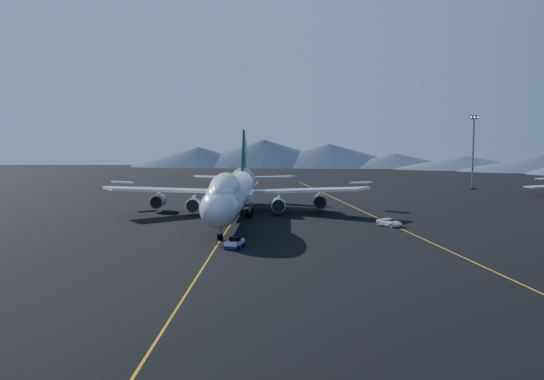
{
  "coord_description": "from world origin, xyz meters",
  "views": [
    {
      "loc": [
        11.17,
        -128.01,
        17.54
      ],
      "look_at": [
        8.1,
        3.34,
        6.0
      ],
      "focal_mm": 40.0,
      "sensor_mm": 36.0,
      "label": 1
    }
  ],
  "objects_px": {
    "boeing_747": "(234,192)",
    "floodlight_mast": "(473,152)",
    "pushback_tug": "(234,244)",
    "service_van": "(390,222)"
  },
  "relations": [
    {
      "from": "boeing_747",
      "to": "service_van",
      "type": "relative_size",
      "value": 12.8
    },
    {
      "from": "boeing_747",
      "to": "service_van",
      "type": "height_order",
      "value": "boeing_747"
    },
    {
      "from": "service_van",
      "to": "floodlight_mast",
      "type": "xyz_separation_m",
      "value": [
        42.38,
        86.55,
        11.71
      ]
    },
    {
      "from": "boeing_747",
      "to": "floodlight_mast",
      "type": "relative_size",
      "value": 2.94
    },
    {
      "from": "boeing_747",
      "to": "service_van",
      "type": "distance_m",
      "value": 33.4
    },
    {
      "from": "pushback_tug",
      "to": "floodlight_mast",
      "type": "distance_m",
      "value": 131.79
    },
    {
      "from": "pushback_tug",
      "to": "service_van",
      "type": "xyz_separation_m",
      "value": [
        28.59,
        23.86,
        0.2
      ]
    },
    {
      "from": "service_van",
      "to": "pushback_tug",
      "type": "bearing_deg",
      "value": -173.59
    },
    {
      "from": "boeing_747",
      "to": "floodlight_mast",
      "type": "height_order",
      "value": "floodlight_mast"
    },
    {
      "from": "service_van",
      "to": "floodlight_mast",
      "type": "bearing_deg",
      "value": 30.47
    }
  ]
}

